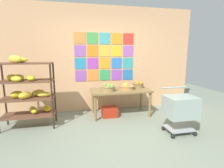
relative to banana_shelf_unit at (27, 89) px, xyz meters
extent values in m
plane|color=gray|center=(1.62, -1.08, -0.81)|extent=(9.73, 9.73, 0.00)
cube|color=tan|center=(1.62, 0.81, 0.54)|extent=(5.00, 0.06, 2.68)
cube|color=orange|center=(1.09, 0.78, 1.07)|extent=(0.28, 0.01, 0.28)
cube|color=#49A04B|center=(1.40, 0.78, 1.07)|extent=(0.28, 0.01, 0.28)
cube|color=teal|center=(1.72, 0.78, 1.07)|extent=(0.28, 0.01, 0.28)
cube|color=orange|center=(2.03, 0.78, 1.07)|extent=(0.28, 0.01, 0.28)
cube|color=red|center=(2.34, 0.78, 1.07)|extent=(0.28, 0.01, 0.28)
cube|color=#9458AE|center=(1.09, 0.78, 0.75)|extent=(0.28, 0.01, 0.28)
cube|color=orange|center=(1.40, 0.78, 0.75)|extent=(0.28, 0.01, 0.28)
cube|color=gold|center=(1.72, 0.78, 0.75)|extent=(0.28, 0.01, 0.28)
cube|color=yellow|center=(2.03, 0.78, 0.75)|extent=(0.28, 0.01, 0.28)
cube|color=#A557B3|center=(2.34, 0.78, 0.75)|extent=(0.28, 0.01, 0.28)
cube|color=#2A84BC|center=(1.09, 0.78, 0.44)|extent=(0.28, 0.01, 0.28)
cube|color=purple|center=(1.40, 0.78, 0.44)|extent=(0.28, 0.01, 0.28)
cube|color=orange|center=(1.72, 0.78, 0.44)|extent=(0.28, 0.01, 0.28)
cube|color=blue|center=(2.03, 0.78, 0.44)|extent=(0.28, 0.01, 0.28)
cube|color=teal|center=(2.34, 0.78, 0.44)|extent=(0.28, 0.01, 0.28)
cube|color=#9750B1|center=(1.09, 0.78, 0.13)|extent=(0.28, 0.01, 0.28)
cube|color=orange|center=(1.40, 0.78, 0.13)|extent=(0.28, 0.01, 0.28)
cube|color=#37A05B|center=(1.72, 0.78, 0.13)|extent=(0.28, 0.01, 0.28)
cube|color=purple|center=(2.03, 0.78, 0.13)|extent=(0.28, 0.01, 0.28)
cube|color=#2874BA|center=(2.34, 0.78, 0.13)|extent=(0.28, 0.01, 0.28)
cylinder|color=#36241A|center=(0.50, -0.21, -0.14)|extent=(0.04, 0.04, 1.32)
cylinder|color=#36241A|center=(-0.49, 0.20, -0.14)|extent=(0.04, 0.04, 1.32)
cylinder|color=#36241A|center=(0.50, 0.20, -0.14)|extent=(0.04, 0.04, 1.32)
cube|color=brown|center=(0.00, 0.00, -0.55)|extent=(1.03, 0.45, 0.03)
ellipsoid|color=yellow|center=(0.07, 0.04, -0.47)|extent=(0.26, 0.33, 0.14)
ellipsoid|color=yellow|center=(0.33, 0.12, -0.47)|extent=(0.25, 0.31, 0.12)
cube|color=brown|center=(0.00, 0.00, -0.20)|extent=(1.03, 0.45, 0.02)
ellipsoid|color=yellow|center=(-0.20, 0.01, -0.11)|extent=(0.29, 0.28, 0.14)
ellipsoid|color=yellow|center=(0.18, 0.11, -0.12)|extent=(0.30, 0.27, 0.13)
ellipsoid|color=yellow|center=(-0.02, -0.08, -0.12)|extent=(0.29, 0.28, 0.14)
ellipsoid|color=yellow|center=(0.32, 0.01, -0.13)|extent=(0.29, 0.17, 0.10)
cube|color=brown|center=(0.00, 0.00, 0.15)|extent=(1.03, 0.45, 0.02)
ellipsoid|color=yellow|center=(-0.14, 0.03, 0.23)|extent=(0.27, 0.25, 0.12)
ellipsoid|color=yellow|center=(0.10, -0.06, 0.22)|extent=(0.26, 0.32, 0.11)
ellipsoid|color=yellow|center=(-0.26, 0.06, 0.23)|extent=(0.33, 0.27, 0.12)
ellipsoid|color=yellow|center=(-0.13, -0.14, 0.22)|extent=(0.24, 0.19, 0.11)
cube|color=brown|center=(0.00, 0.00, 0.50)|extent=(1.03, 0.45, 0.02)
ellipsoid|color=yellow|center=(-0.09, 0.03, 0.57)|extent=(0.31, 0.18, 0.11)
ellipsoid|color=yellow|center=(-0.12, -0.14, 0.59)|extent=(0.31, 0.25, 0.15)
cube|color=olive|center=(2.01, 0.28, -0.19)|extent=(1.42, 0.68, 0.04)
cylinder|color=olive|center=(1.36, 0.00, -0.51)|extent=(0.06, 0.06, 0.60)
cylinder|color=olive|center=(2.66, 0.00, -0.51)|extent=(0.06, 0.06, 0.60)
cylinder|color=olive|center=(1.36, 0.56, -0.51)|extent=(0.06, 0.06, 0.60)
cylinder|color=olive|center=(2.66, 0.56, -0.51)|extent=(0.06, 0.06, 0.60)
cylinder|color=olive|center=(1.69, 0.18, -0.11)|extent=(0.30, 0.30, 0.11)
torus|color=#98804A|center=(1.69, 0.18, -0.05)|extent=(0.33, 0.33, 0.03)
sphere|color=#79AC49|center=(1.69, 0.16, -0.04)|extent=(0.07, 0.07, 0.07)
sphere|color=#6FB943|center=(1.62, 0.25, -0.04)|extent=(0.07, 0.07, 0.07)
sphere|color=#78BC46|center=(1.78, 0.19, -0.05)|extent=(0.07, 0.07, 0.07)
sphere|color=#72B333|center=(1.73, 0.22, -0.04)|extent=(0.08, 0.08, 0.08)
cylinder|color=#B38149|center=(2.17, 0.28, -0.13)|extent=(0.36, 0.36, 0.08)
torus|color=#B37A48|center=(2.17, 0.28, -0.09)|extent=(0.38, 0.38, 0.02)
sphere|color=gold|center=(2.17, 0.37, -0.06)|extent=(0.10, 0.10, 0.10)
sphere|color=gold|center=(2.17, 0.31, -0.07)|extent=(0.09, 0.09, 0.09)
sphere|color=gold|center=(2.12, 0.32, -0.07)|extent=(0.10, 0.10, 0.10)
sphere|color=gold|center=(2.15, 0.28, -0.07)|extent=(0.08, 0.08, 0.08)
cylinder|color=olive|center=(2.51, 0.41, -0.11)|extent=(0.27, 0.27, 0.10)
torus|color=olive|center=(2.51, 0.41, -0.06)|extent=(0.30, 0.30, 0.03)
sphere|color=orange|center=(2.52, 0.41, -0.05)|extent=(0.10, 0.10, 0.10)
sphere|color=orange|center=(2.56, 0.36, -0.04)|extent=(0.07, 0.07, 0.07)
sphere|color=orange|center=(2.50, 0.42, -0.06)|extent=(0.09, 0.09, 0.09)
sphere|color=orange|center=(2.56, 0.39, -0.04)|extent=(0.08, 0.08, 0.08)
sphere|color=orange|center=(2.48, 0.38, -0.04)|extent=(0.09, 0.09, 0.09)
sphere|color=orange|center=(2.51, 0.41, -0.06)|extent=(0.09, 0.09, 0.09)
cube|color=#AD2814|center=(1.73, 0.25, -0.70)|extent=(0.36, 0.35, 0.21)
sphere|color=black|center=(2.63, -1.06, -0.77)|extent=(0.08, 0.08, 0.08)
sphere|color=black|center=(3.08, -1.06, -0.77)|extent=(0.08, 0.08, 0.08)
sphere|color=black|center=(2.63, -0.73, -0.77)|extent=(0.08, 0.08, 0.08)
sphere|color=black|center=(3.08, -0.73, -0.77)|extent=(0.08, 0.08, 0.08)
cube|color=#A5A8AD|center=(2.86, -0.90, -0.71)|extent=(0.47, 0.36, 0.03)
cube|color=#96A9A2|center=(2.86, -0.90, -0.28)|extent=(0.55, 0.44, 0.39)
cylinder|color=#96A9A2|center=(2.86, -0.65, 0.03)|extent=(0.52, 0.03, 0.03)
camera|label=1|loc=(0.99, -3.55, 0.70)|focal=26.85mm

